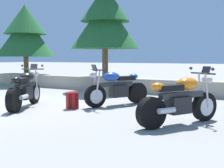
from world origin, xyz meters
TOP-DOWN VIEW (x-y plane):
  - ground_plane at (0.00, 0.00)m, footprint 120.00×120.00m
  - stone_wall at (0.00, 4.80)m, footprint 36.00×0.80m
  - motorcycle_black_near_left at (0.90, 0.10)m, footprint 1.08×1.94m
  - motorcycle_blue_centre at (2.93, 1.60)m, footprint 1.17×1.89m
  - motorcycle_orange_far_right at (5.19, 0.15)m, footprint 1.22×1.85m
  - rider_backpack at (2.16, 0.54)m, footprint 0.34×0.35m
  - pine_tree_far_left at (-4.07, 5.02)m, footprint 2.90×2.90m
  - pine_tree_mid_left at (0.77, 4.64)m, footprint 2.77×2.77m

SIDE VIEW (x-z plane):
  - ground_plane at x=0.00m, z-range 0.00..0.00m
  - rider_backpack at x=2.16m, z-range 0.01..0.48m
  - stone_wall at x=0.00m, z-range 0.00..0.55m
  - motorcycle_black_near_left at x=0.90m, z-range -0.10..1.07m
  - motorcycle_blue_centre at x=2.93m, z-range -0.10..1.07m
  - motorcycle_orange_far_right at x=5.19m, z-range -0.10..1.07m
  - pine_tree_far_left at x=-4.07m, z-range 0.93..4.36m
  - pine_tree_mid_left at x=0.77m, z-range 0.90..5.13m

